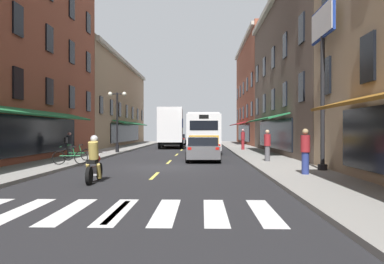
% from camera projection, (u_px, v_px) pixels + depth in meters
% --- Properties ---
extents(ground_plane, '(34.80, 80.00, 0.10)m').
position_uv_depth(ground_plane, '(164.00, 168.00, 18.23)').
color(ground_plane, black).
extents(lane_centre_dashes, '(0.14, 73.90, 0.01)m').
position_uv_depth(lane_centre_dashes, '(163.00, 168.00, 17.98)').
color(lane_centre_dashes, '#DBCC4C').
rests_on(lane_centre_dashes, ground).
extents(crosswalk_near, '(7.10, 2.80, 0.01)m').
position_uv_depth(crosswalk_near, '(117.00, 211.00, 8.23)').
color(crosswalk_near, silver).
rests_on(crosswalk_near, ground).
extents(sidewalk_left, '(3.00, 80.00, 0.14)m').
position_uv_depth(sidewalk_left, '(47.00, 165.00, 18.39)').
color(sidewalk_left, gray).
rests_on(sidewalk_left, ground).
extents(sidewalk_right, '(3.00, 80.00, 0.14)m').
position_uv_depth(sidewalk_right, '(283.00, 166.00, 18.07)').
color(sidewalk_right, gray).
rests_on(sidewalk_right, ground).
extents(billboard_sign, '(0.40, 2.77, 6.99)m').
position_uv_depth(billboard_sign, '(323.00, 46.00, 15.57)').
color(billboard_sign, black).
rests_on(billboard_sign, sidewalk_right).
extents(transit_bus, '(2.80, 11.14, 3.19)m').
position_uv_depth(transit_bus, '(202.00, 132.00, 32.03)').
color(transit_bus, silver).
rests_on(transit_bus, ground).
extents(box_truck, '(2.73, 8.15, 4.11)m').
position_uv_depth(box_truck, '(171.00, 128.00, 38.62)').
color(box_truck, black).
rests_on(box_truck, ground).
extents(sedan_near, '(2.07, 4.38, 1.38)m').
position_uv_depth(sedan_near, '(178.00, 139.00, 47.79)').
color(sedan_near, '#515154').
rests_on(sedan_near, ground).
extents(sedan_mid, '(2.06, 4.78, 1.42)m').
position_uv_depth(sedan_mid, '(203.00, 149.00, 22.08)').
color(sedan_mid, '#515154').
rests_on(sedan_mid, ground).
extents(motorcycle_rider, '(0.62, 2.07, 1.66)m').
position_uv_depth(motorcycle_rider, '(94.00, 162.00, 12.86)').
color(motorcycle_rider, black).
rests_on(motorcycle_rider, ground).
extents(bicycle_near, '(1.68, 0.54, 0.91)m').
position_uv_depth(bicycle_near, '(70.00, 157.00, 18.17)').
color(bicycle_near, black).
rests_on(bicycle_near, sidewalk_left).
extents(bicycle_mid, '(1.71, 0.48, 0.91)m').
position_uv_depth(bicycle_mid, '(77.00, 154.00, 20.47)').
color(bicycle_mid, black).
rests_on(bicycle_mid, sidewalk_left).
extents(pedestrian_near, '(0.49, 0.50, 1.59)m').
position_uv_depth(pedestrian_near, '(69.00, 144.00, 22.81)').
color(pedestrian_near, '#4C4C51').
rests_on(pedestrian_near, sidewalk_left).
extents(pedestrian_mid, '(0.36, 0.36, 1.83)m').
position_uv_depth(pedestrian_mid, '(243.00, 139.00, 32.49)').
color(pedestrian_mid, maroon).
rests_on(pedestrian_mid, sidewalk_right).
extents(pedestrian_far, '(0.36, 0.36, 1.73)m').
position_uv_depth(pedestrian_far, '(267.00, 145.00, 20.16)').
color(pedestrian_far, '#4C4C51').
rests_on(pedestrian_far, sidewalk_right).
extents(pedestrian_rear, '(0.36, 0.36, 1.75)m').
position_uv_depth(pedestrian_rear, '(305.00, 151.00, 14.08)').
color(pedestrian_rear, navy).
rests_on(pedestrian_rear, sidewalk_right).
extents(street_lamp_twin, '(1.42, 0.32, 4.69)m').
position_uv_depth(street_lamp_twin, '(117.00, 119.00, 28.33)').
color(street_lamp_twin, black).
rests_on(street_lamp_twin, sidewalk_left).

